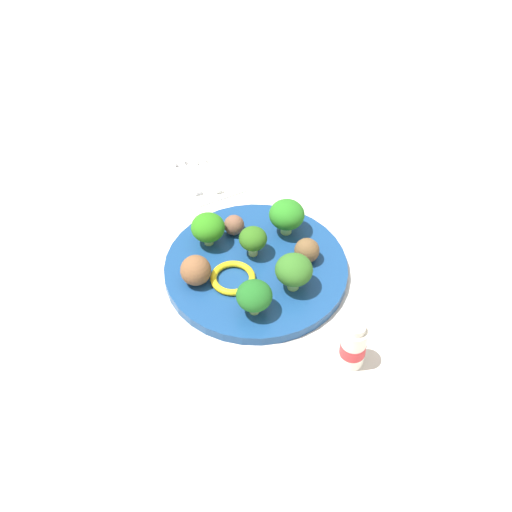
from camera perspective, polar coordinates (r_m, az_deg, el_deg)
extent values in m
plane|color=silver|center=(1.04, 0.00, -1.39)|extent=(4.00, 4.00, 0.00)
cylinder|color=navy|center=(1.03, 0.00, -1.08)|extent=(0.28, 0.28, 0.02)
cylinder|color=#8CCA6D|center=(0.99, 3.15, -2.32)|extent=(0.02, 0.02, 0.02)
ellipsoid|color=#336B24|center=(0.97, 3.22, -1.17)|extent=(0.05, 0.05, 0.04)
cylinder|color=#96CB70|center=(1.07, 2.56, 2.37)|extent=(0.02, 0.02, 0.02)
ellipsoid|color=#297C21|center=(1.05, 2.61, 3.51)|extent=(0.06, 0.06, 0.04)
cylinder|color=#8EC16A|center=(0.96, -0.15, -4.41)|extent=(0.01, 0.01, 0.02)
ellipsoid|color=#1F6221|center=(0.94, -0.15, -3.37)|extent=(0.05, 0.05, 0.04)
cylinder|color=#8EC06A|center=(1.06, -4.00, 1.37)|extent=(0.01, 0.01, 0.01)
ellipsoid|color=#2D7D19|center=(1.04, -4.08, 2.42)|extent=(0.05, 0.05, 0.04)
cylinder|color=#A4C174|center=(1.04, -0.25, 0.51)|extent=(0.01, 0.01, 0.02)
ellipsoid|color=#30651B|center=(1.02, -0.26, 1.47)|extent=(0.04, 0.04, 0.03)
sphere|color=brown|center=(1.02, 4.31, 0.47)|extent=(0.04, 0.04, 0.04)
sphere|color=brown|center=(1.07, -1.65, 2.70)|extent=(0.03, 0.03, 0.03)
sphere|color=brown|center=(0.99, -5.11, -1.21)|extent=(0.05, 0.05, 0.05)
torus|color=yellow|center=(1.00, -1.97, -1.86)|extent=(0.09, 0.09, 0.01)
cube|color=white|center=(1.22, -5.06, 7.02)|extent=(0.17, 0.13, 0.01)
cube|color=silver|center=(1.20, -5.60, 6.54)|extent=(0.09, 0.01, 0.01)
cube|color=silver|center=(1.24, -6.58, 8.12)|extent=(0.03, 0.02, 0.01)
cube|color=white|center=(1.20, -3.84, 6.71)|extent=(0.09, 0.02, 0.01)
cube|color=silver|center=(1.25, -5.00, 8.62)|extent=(0.06, 0.02, 0.01)
cylinder|color=white|center=(0.92, 8.19, -7.56)|extent=(0.03, 0.03, 0.07)
cylinder|color=red|center=(0.92, 8.17, -7.69)|extent=(0.04, 0.04, 0.02)
cylinder|color=silver|center=(0.89, 8.45, -6.06)|extent=(0.02, 0.02, 0.01)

